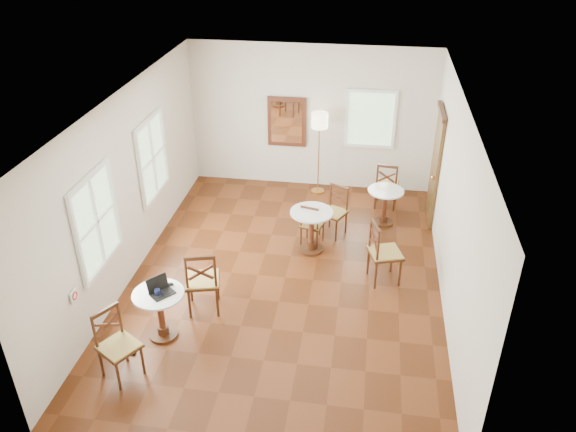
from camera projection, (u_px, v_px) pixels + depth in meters
The scene contains 17 objects.
ground at pixel (285, 277), 9.39m from camera, with size 7.00×7.00×0.00m, color #54250E.
room_shell at pixel (284, 166), 8.69m from camera, with size 5.02×7.02×3.01m.
cafe_table_near at pixel (160, 310), 7.94m from camera, with size 0.71×0.71×0.75m.
cafe_table_mid at pixel (311, 227), 9.86m from camera, with size 0.74×0.74×0.79m.
cafe_table_back at pixel (385, 203), 10.71m from camera, with size 0.67×0.67×0.71m.
chair_near_a at pixel (202, 281), 8.41m from camera, with size 0.61×0.61×1.09m.
chair_near_b at pixel (118, 345), 7.28m from camera, with size 0.63×0.63×1.00m.
chair_mid_a at pixel (312, 224), 10.08m from camera, with size 0.46×0.46×0.82m.
chair_mid_b at pixel (384, 252), 9.07m from camera, with size 0.62×0.62×1.07m.
chair_back_a at pixel (387, 185), 11.26m from camera, with size 0.50×0.50×0.98m.
chair_back_b at pixel (334, 212), 10.37m from camera, with size 0.57×0.57×0.93m.
floor_lamp at pixel (320, 126), 11.33m from camera, with size 0.34×0.34×1.73m.
laptop at pixel (160, 289), 7.79m from camera, with size 0.40×0.40×0.22m.
mouse at pixel (170, 284), 7.95m from camera, with size 0.10×0.06×0.04m, color black.
navy_mug at pixel (158, 292), 7.74m from camera, with size 0.12×0.08×0.10m.
water_glass at pixel (157, 283), 7.91m from camera, with size 0.07×0.07×0.11m, color white.
power_adapter at pixel (132, 353), 7.84m from camera, with size 0.10×0.06×0.04m, color black.
Camera 1 is at (1.18, -7.55, 5.56)m, focal length 35.53 mm.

